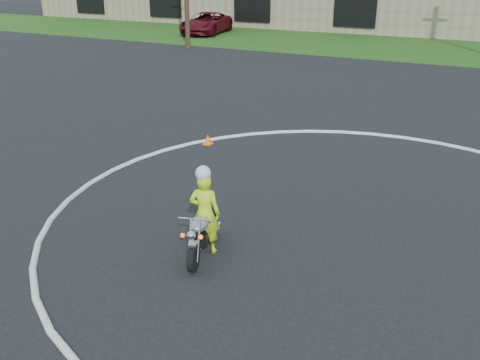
% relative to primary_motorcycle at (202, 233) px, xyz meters
% --- Properties ---
extents(ground, '(120.00, 120.00, 0.00)m').
position_rel_primary_motorcycle_xyz_m(ground, '(1.91, -0.50, -0.43)').
color(ground, black).
rests_on(ground, ground).
extents(grass_strip, '(120.00, 10.00, 0.02)m').
position_rel_primary_motorcycle_xyz_m(grass_strip, '(1.91, 26.50, -0.42)').
color(grass_strip, '#1E4714').
rests_on(grass_strip, ground).
extents(course_markings, '(19.05, 19.05, 0.12)m').
position_rel_primary_motorcycle_xyz_m(course_markings, '(4.08, 3.85, -0.43)').
color(course_markings, silver).
rests_on(course_markings, ground).
extents(primary_motorcycle, '(0.68, 1.66, 0.89)m').
position_rel_primary_motorcycle_xyz_m(primary_motorcycle, '(0.00, 0.00, 0.00)').
color(primary_motorcycle, black).
rests_on(primary_motorcycle, ground).
extents(rider_primary_grp, '(0.63, 0.50, 1.66)m').
position_rel_primary_motorcycle_xyz_m(rider_primary_grp, '(-0.01, 0.13, 0.37)').
color(rider_primary_grp, '#C4F119').
rests_on(rider_primary_grp, ground).
extents(pickup_grp, '(3.26, 5.65, 1.48)m').
position_rel_primary_motorcycle_xyz_m(pickup_grp, '(-15.58, 26.95, 0.31)').
color(pickup_grp, '#550917').
rests_on(pickup_grp, ground).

